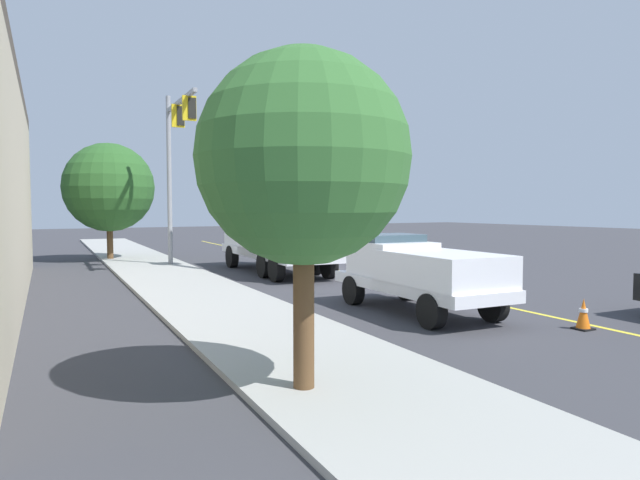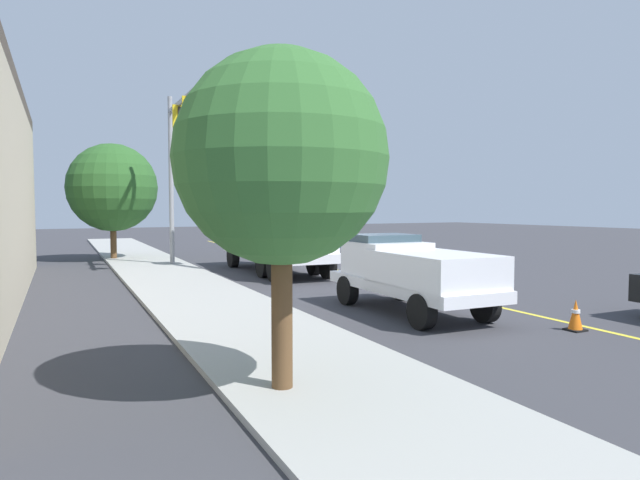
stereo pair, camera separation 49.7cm
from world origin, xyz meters
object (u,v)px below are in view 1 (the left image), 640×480
at_px(utility_bucket_truck, 275,235).
at_px(traffic_signal_mast, 176,148).
at_px(service_pickup_truck, 418,271).
at_px(traffic_cone_leading, 583,314).
at_px(traffic_cone_mid_front, 378,272).
at_px(traffic_cone_mid_rear, 283,255).
at_px(passing_minivan, 308,237).

distance_m(utility_bucket_truck, traffic_signal_mast, 6.13).
relative_size(service_pickup_truck, traffic_cone_leading, 7.85).
distance_m(traffic_cone_leading, traffic_signal_mast, 18.64).
xyz_separation_m(service_pickup_truck, traffic_cone_mid_front, (5.41, -2.48, -0.71)).
xyz_separation_m(traffic_cone_leading, traffic_cone_mid_rear, (17.55, -0.59, 0.06)).
bearing_deg(traffic_cone_mid_rear, utility_bucket_truck, 149.68).
bearing_deg(traffic_cone_mid_rear, traffic_cone_leading, 178.07).
xyz_separation_m(passing_minivan, traffic_cone_leading, (-22.40, 4.57, -0.62)).
bearing_deg(service_pickup_truck, traffic_cone_mid_rear, -10.55).
height_order(utility_bucket_truck, passing_minivan, utility_bucket_truck).
distance_m(utility_bucket_truck, traffic_cone_mid_rear, 4.31).
distance_m(traffic_cone_leading, traffic_cone_mid_rear, 17.56).
relative_size(traffic_cone_leading, traffic_cone_mid_front, 0.88).
bearing_deg(service_pickup_truck, traffic_cone_mid_front, -24.61).
bearing_deg(traffic_signal_mast, traffic_cone_leading, -164.05).
xyz_separation_m(service_pickup_truck, traffic_cone_mid_rear, (14.03, -2.61, -0.70)).
height_order(service_pickup_truck, passing_minivan, service_pickup_truck).
relative_size(utility_bucket_truck, traffic_cone_mid_rear, 9.82).
distance_m(utility_bucket_truck, traffic_cone_mid_front, 5.54).
height_order(traffic_cone_leading, traffic_cone_mid_front, traffic_cone_mid_front).
distance_m(service_pickup_truck, traffic_signal_mast, 14.68).
bearing_deg(passing_minivan, service_pickup_truck, 160.76).
relative_size(passing_minivan, traffic_cone_leading, 6.73).
bearing_deg(traffic_cone_mid_rear, service_pickup_truck, 169.45).
xyz_separation_m(service_pickup_truck, traffic_cone_leading, (-3.52, -2.02, -0.76)).
height_order(passing_minivan, traffic_cone_mid_front, passing_minivan).
height_order(traffic_cone_mid_rear, traffic_signal_mast, traffic_signal_mast).
bearing_deg(service_pickup_truck, traffic_cone_leading, -150.15).
height_order(passing_minivan, traffic_cone_mid_rear, passing_minivan).
height_order(traffic_cone_leading, traffic_cone_mid_rear, traffic_cone_mid_rear).
xyz_separation_m(utility_bucket_truck, traffic_cone_mid_front, (-5.04, -1.96, -1.21)).
relative_size(utility_bucket_truck, traffic_cone_leading, 11.45).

